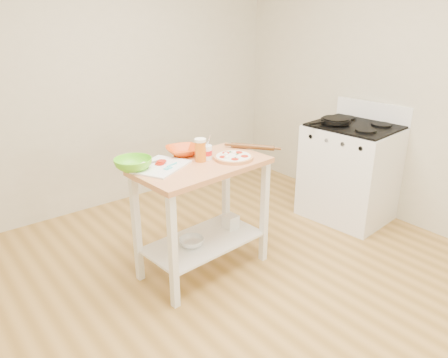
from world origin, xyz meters
TOP-DOWN VIEW (x-y plane):
  - room_shell at (0.00, 0.00)m, footprint 4.04×4.54m
  - prep_island at (-0.04, 0.58)m, footprint 1.03×0.61m
  - gas_stove at (1.66, 0.47)m, footprint 0.74×0.85m
  - skillet at (1.52, 0.61)m, footprint 0.43×0.28m
  - pizza at (0.21, 0.52)m, footprint 0.30×0.30m
  - cutting_board at (-0.32, 0.71)m, footprint 0.49×0.45m
  - spatula at (-0.27, 0.64)m, footprint 0.14×0.09m
  - knife at (-0.44, 0.77)m, footprint 0.27×0.06m
  - orange_bowl at (-0.03, 0.84)m, footprint 0.32×0.32m
  - green_bowl at (-0.49, 0.78)m, footprint 0.32×0.32m
  - beer_pint at (-0.01, 0.63)m, footprint 0.09×0.09m
  - yogurt_tub at (0.05, 0.64)m, footprint 0.09×0.09m
  - rolling_pin at (0.48, 0.61)m, footprint 0.24×0.31m
  - shelf_glass_bowl at (-0.16, 0.57)m, footprint 0.25×0.25m
  - shelf_bin at (0.27, 0.62)m, footprint 0.12×0.12m

SIDE VIEW (x-z plane):
  - shelf_glass_bowl at x=-0.16m, z-range 0.26..0.32m
  - shelf_bin at x=0.27m, z-range 0.26..0.37m
  - gas_stove at x=1.66m, z-range -0.08..1.03m
  - prep_island at x=-0.04m, z-range 0.19..1.09m
  - cutting_board at x=-0.32m, z-range 0.89..0.93m
  - pizza at x=0.21m, z-range 0.89..0.94m
  - spatula at x=-0.27m, z-range 0.91..0.92m
  - knife at x=-0.44m, z-range 0.91..0.92m
  - rolling_pin at x=0.48m, z-range 0.90..0.94m
  - orange_bowl at x=-0.03m, z-range 0.90..0.96m
  - green_bowl at x=-0.49m, z-range 0.90..0.98m
  - yogurt_tub at x=0.05m, z-range 0.86..1.05m
  - skillet at x=1.52m, z-range 0.96..0.99m
  - beer_pint at x=-0.01m, z-range 0.90..1.07m
  - room_shell at x=0.00m, z-range -0.02..2.72m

